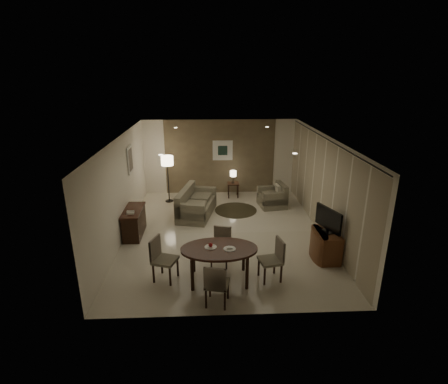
{
  "coord_description": "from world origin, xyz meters",
  "views": [
    {
      "loc": [
        -0.42,
        -8.9,
        4.34
      ],
      "look_at": [
        0.0,
        0.2,
        1.15
      ],
      "focal_mm": 28.0,
      "sensor_mm": 36.0,
      "label": 1
    }
  ],
  "objects_px": {
    "chair_near": "(217,283)",
    "chair_left": "(165,260)",
    "console_desk": "(134,222)",
    "chair_far": "(221,248)",
    "side_table": "(233,190)",
    "sofa": "(197,202)",
    "armchair": "(272,195)",
    "dining_table": "(219,264)",
    "tv_cabinet": "(326,245)",
    "chair_right": "(270,260)",
    "floor_lamp": "(168,179)"
  },
  "relations": [
    {
      "from": "armchair",
      "to": "floor_lamp",
      "type": "height_order",
      "value": "floor_lamp"
    },
    {
      "from": "sofa",
      "to": "dining_table",
      "type": "bearing_deg",
      "value": -158.41
    },
    {
      "from": "floor_lamp",
      "to": "console_desk",
      "type": "bearing_deg",
      "value": -104.86
    },
    {
      "from": "chair_far",
      "to": "floor_lamp",
      "type": "distance_m",
      "value": 4.59
    },
    {
      "from": "console_desk",
      "to": "chair_far",
      "type": "distance_m",
      "value": 2.87
    },
    {
      "from": "dining_table",
      "to": "sofa",
      "type": "relative_size",
      "value": 0.91
    },
    {
      "from": "chair_near",
      "to": "floor_lamp",
      "type": "bearing_deg",
      "value": -62.88
    },
    {
      "from": "tv_cabinet",
      "to": "chair_far",
      "type": "xyz_separation_m",
      "value": [
        -2.57,
        -0.19,
        0.1
      ]
    },
    {
      "from": "floor_lamp",
      "to": "tv_cabinet",
      "type": "bearing_deg",
      "value": -44.16
    },
    {
      "from": "chair_left",
      "to": "floor_lamp",
      "type": "xyz_separation_m",
      "value": [
        -0.42,
        4.83,
        0.32
      ]
    },
    {
      "from": "console_desk",
      "to": "chair_near",
      "type": "bearing_deg",
      "value": -54.88
    },
    {
      "from": "tv_cabinet",
      "to": "chair_left",
      "type": "relative_size",
      "value": 0.93
    },
    {
      "from": "side_table",
      "to": "chair_left",
      "type": "bearing_deg",
      "value": -109.4
    },
    {
      "from": "floor_lamp",
      "to": "chair_right",
      "type": "bearing_deg",
      "value": -61.4
    },
    {
      "from": "dining_table",
      "to": "chair_right",
      "type": "xyz_separation_m",
      "value": [
        1.1,
        -0.02,
        0.08
      ]
    },
    {
      "from": "console_desk",
      "to": "floor_lamp",
      "type": "height_order",
      "value": "floor_lamp"
    },
    {
      "from": "chair_near",
      "to": "chair_far",
      "type": "distance_m",
      "value": 1.45
    },
    {
      "from": "chair_left",
      "to": "floor_lamp",
      "type": "relative_size",
      "value": 0.6
    },
    {
      "from": "floor_lamp",
      "to": "sofa",
      "type": "bearing_deg",
      "value": -51.13
    },
    {
      "from": "dining_table",
      "to": "sofa",
      "type": "distance_m",
      "value": 3.71
    },
    {
      "from": "tv_cabinet",
      "to": "dining_table",
      "type": "xyz_separation_m",
      "value": [
        -2.62,
        -0.82,
        0.04
      ]
    },
    {
      "from": "tv_cabinet",
      "to": "floor_lamp",
      "type": "relative_size",
      "value": 0.56
    },
    {
      "from": "tv_cabinet",
      "to": "console_desk",
      "type": "bearing_deg",
      "value": 162.95
    },
    {
      "from": "chair_far",
      "to": "chair_right",
      "type": "xyz_separation_m",
      "value": [
        1.05,
        -0.65,
        0.02
      ]
    },
    {
      "from": "tv_cabinet",
      "to": "side_table",
      "type": "distance_m",
      "value": 4.86
    },
    {
      "from": "chair_far",
      "to": "sofa",
      "type": "distance_m",
      "value": 3.1
    },
    {
      "from": "side_table",
      "to": "tv_cabinet",
      "type": "bearing_deg",
      "value": -66.4
    },
    {
      "from": "dining_table",
      "to": "armchair",
      "type": "xyz_separation_m",
      "value": [
        1.91,
        4.29,
        0.0
      ]
    },
    {
      "from": "chair_far",
      "to": "side_table",
      "type": "bearing_deg",
      "value": 97.72
    },
    {
      "from": "tv_cabinet",
      "to": "side_table",
      "type": "relative_size",
      "value": 1.72
    },
    {
      "from": "tv_cabinet",
      "to": "chair_left",
      "type": "bearing_deg",
      "value": -168.79
    },
    {
      "from": "chair_near",
      "to": "chair_left",
      "type": "bearing_deg",
      "value": -26.67
    },
    {
      "from": "chair_near",
      "to": "chair_left",
      "type": "height_order",
      "value": "chair_left"
    },
    {
      "from": "armchair",
      "to": "console_desk",
      "type": "bearing_deg",
      "value": -73.52
    },
    {
      "from": "side_table",
      "to": "chair_near",
      "type": "bearing_deg",
      "value": -96.92
    },
    {
      "from": "dining_table",
      "to": "sofa",
      "type": "bearing_deg",
      "value": 99.11
    },
    {
      "from": "dining_table",
      "to": "tv_cabinet",
      "type": "bearing_deg",
      "value": 17.43
    },
    {
      "from": "sofa",
      "to": "side_table",
      "type": "bearing_deg",
      "value": -25.54
    },
    {
      "from": "console_desk",
      "to": "chair_far",
      "type": "height_order",
      "value": "chair_far"
    },
    {
      "from": "chair_left",
      "to": "chair_near",
      "type": "bearing_deg",
      "value": -109.18
    },
    {
      "from": "dining_table",
      "to": "chair_near",
      "type": "height_order",
      "value": "chair_near"
    },
    {
      "from": "console_desk",
      "to": "tv_cabinet",
      "type": "distance_m",
      "value": 5.11
    },
    {
      "from": "chair_near",
      "to": "side_table",
      "type": "distance_m",
      "value": 6.14
    },
    {
      "from": "tv_cabinet",
      "to": "chair_near",
      "type": "height_order",
      "value": "chair_near"
    },
    {
      "from": "chair_right",
      "to": "floor_lamp",
      "type": "distance_m",
      "value": 5.62
    },
    {
      "from": "floor_lamp",
      "to": "dining_table",
      "type": "bearing_deg",
      "value": -72.09
    },
    {
      "from": "armchair",
      "to": "dining_table",
      "type": "bearing_deg",
      "value": -32.72
    },
    {
      "from": "armchair",
      "to": "side_table",
      "type": "bearing_deg",
      "value": -137.31
    },
    {
      "from": "dining_table",
      "to": "chair_right",
      "type": "height_order",
      "value": "chair_right"
    },
    {
      "from": "sofa",
      "to": "chair_left",
      "type": "bearing_deg",
      "value": -176.57
    }
  ]
}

